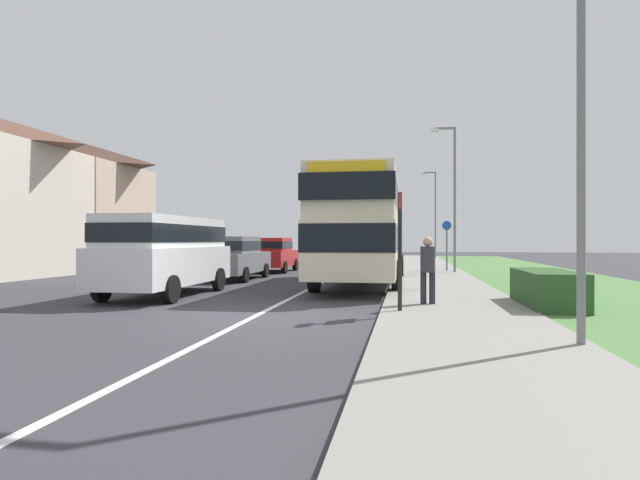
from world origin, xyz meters
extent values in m
plane|color=#38383D|center=(0.00, 0.00, 0.00)|extent=(120.00, 120.00, 0.00)
cube|color=silver|center=(0.00, 8.00, 0.00)|extent=(0.14, 60.00, 0.01)
cube|color=gray|center=(4.20, 6.00, 0.06)|extent=(3.20, 68.00, 0.12)
cube|color=#517F42|center=(8.50, 6.00, 0.04)|extent=(6.00, 68.00, 0.08)
cube|color=#2D5128|center=(6.30, 1.90, 0.45)|extent=(1.10, 2.82, 0.90)
cube|color=beige|center=(1.60, 7.86, 1.32)|extent=(2.50, 10.35, 1.65)
cube|color=beige|center=(1.60, 7.86, 2.92)|extent=(2.45, 10.15, 1.55)
cube|color=black|center=(1.60, 7.86, 1.65)|extent=(2.52, 10.41, 0.76)
cube|color=black|center=(1.60, 7.86, 3.00)|extent=(2.52, 10.41, 0.72)
cube|color=gold|center=(1.60, 2.73, 3.42)|extent=(2.00, 0.08, 0.44)
cylinder|color=black|center=(0.35, 11.07, 0.50)|extent=(0.30, 1.00, 1.00)
cylinder|color=black|center=(2.85, 11.07, 0.50)|extent=(0.30, 1.00, 1.00)
cylinder|color=black|center=(0.35, 5.01, 0.50)|extent=(0.30, 1.00, 1.00)
cylinder|color=black|center=(2.85, 5.01, 0.50)|extent=(0.30, 1.00, 1.00)
cube|color=silver|center=(-3.66, 3.31, 0.88)|extent=(1.95, 5.42, 1.04)
cube|color=silver|center=(-3.66, 3.31, 1.82)|extent=(1.72, 4.98, 0.85)
cube|color=black|center=(-3.66, 3.31, 1.78)|extent=(1.75, 5.03, 0.48)
cylinder|color=black|center=(-4.62, 4.99, 0.36)|extent=(0.20, 0.72, 0.72)
cylinder|color=black|center=(-2.71, 4.99, 0.36)|extent=(0.20, 0.72, 0.72)
cylinder|color=black|center=(-4.62, 1.63, 0.36)|extent=(0.20, 0.72, 0.72)
cylinder|color=black|center=(-2.71, 1.63, 0.36)|extent=(0.20, 0.72, 0.72)
cube|color=slate|center=(-3.69, 9.48, 0.69)|extent=(1.75, 4.57, 0.79)
cube|color=slate|center=(-3.69, 9.26, 1.41)|extent=(1.54, 2.51, 0.64)
cube|color=black|center=(-3.69, 9.26, 1.38)|extent=(1.57, 2.54, 0.36)
cylinder|color=black|center=(-4.55, 10.90, 0.30)|extent=(0.20, 0.60, 0.60)
cylinder|color=black|center=(-2.84, 10.90, 0.30)|extent=(0.20, 0.60, 0.60)
cylinder|color=black|center=(-4.55, 8.07, 0.30)|extent=(0.20, 0.60, 0.60)
cylinder|color=black|center=(-2.84, 8.07, 0.30)|extent=(0.20, 0.60, 0.60)
cube|color=#B21E1E|center=(-3.50, 14.76, 0.69)|extent=(1.80, 3.99, 0.77)
cube|color=#B21E1E|center=(-3.50, 14.56, 1.39)|extent=(1.58, 2.19, 0.63)
cube|color=black|center=(-3.50, 14.56, 1.36)|extent=(1.62, 2.21, 0.35)
cylinder|color=black|center=(-4.38, 15.99, 0.30)|extent=(0.20, 0.60, 0.60)
cylinder|color=black|center=(-2.62, 15.99, 0.30)|extent=(0.20, 0.60, 0.60)
cylinder|color=black|center=(-4.38, 13.52, 0.30)|extent=(0.20, 0.60, 0.60)
cylinder|color=black|center=(-2.62, 13.52, 0.30)|extent=(0.20, 0.60, 0.60)
cylinder|color=#23232D|center=(3.52, 1.64, 0.42)|extent=(0.14, 0.14, 0.85)
cylinder|color=#23232D|center=(3.72, 1.64, 0.42)|extent=(0.14, 0.14, 0.85)
cylinder|color=#333338|center=(3.62, 1.64, 1.15)|extent=(0.34, 0.34, 0.60)
sphere|color=tan|center=(3.62, 1.64, 1.56)|extent=(0.22, 0.22, 0.22)
cylinder|color=black|center=(3.00, 0.37, 1.30)|extent=(0.09, 0.09, 2.60)
cube|color=red|center=(3.00, 0.37, 2.40)|extent=(0.04, 0.44, 0.32)
cube|color=black|center=(3.00, 0.39, 1.55)|extent=(0.06, 0.52, 0.68)
cylinder|color=slate|center=(5.04, 15.15, 1.05)|extent=(0.08, 0.08, 2.10)
cylinder|color=blue|center=(5.04, 15.15, 2.30)|extent=(0.44, 0.03, 0.44)
cylinder|color=slate|center=(5.59, -2.78, 3.46)|extent=(0.12, 0.12, 6.91)
cylinder|color=slate|center=(5.32, 14.13, 3.41)|extent=(0.12, 0.12, 6.82)
cube|color=slate|center=(4.87, 14.13, 6.77)|extent=(0.90, 0.10, 0.10)
cube|color=silver|center=(4.42, 14.13, 6.70)|extent=(0.36, 0.20, 0.14)
cylinder|color=slate|center=(5.43, 32.88, 3.58)|extent=(0.12, 0.12, 7.16)
cube|color=slate|center=(4.98, 32.88, 7.11)|extent=(0.90, 0.10, 0.10)
cube|color=silver|center=(4.53, 32.88, 7.04)|extent=(0.36, 0.20, 0.14)
cube|color=#C1A88E|center=(-15.76, 15.71, 2.83)|extent=(7.84, 6.15, 5.66)
pyramid|color=#4C3328|center=(-15.76, 15.71, 6.50)|extent=(7.84, 6.15, 1.68)
camera|label=1|loc=(3.15, -10.72, 1.60)|focal=29.37mm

